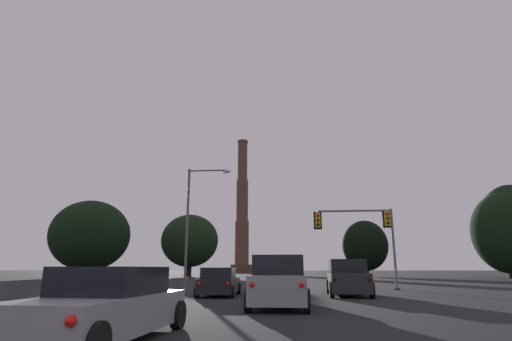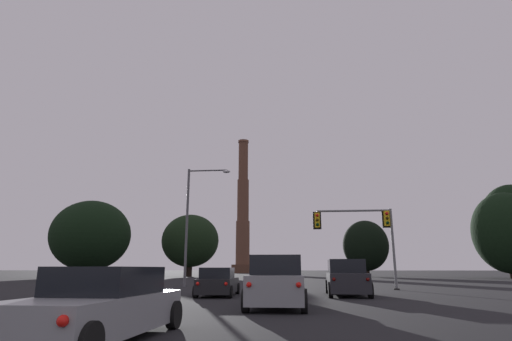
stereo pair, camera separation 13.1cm
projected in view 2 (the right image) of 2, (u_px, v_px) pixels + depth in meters
The scene contains 11 objects.
sedan_left_lane_third at pixel (101, 306), 7.93m from camera, with size 2.16×4.77×1.43m.
hatchback_left_lane_front at pixel (218, 283), 20.77m from camera, with size 2.02×4.15×1.44m.
suv_right_lane_front at pixel (346, 278), 21.15m from camera, with size 2.27×4.97×1.86m.
suv_center_lane_second at pixel (277, 282), 14.87m from camera, with size 2.11×4.91×1.86m.
traffic_light_overhead_right at pixel (365, 227), 27.78m from camera, with size 5.58×0.50×5.45m.
street_lamp at pixel (194, 213), 32.93m from camera, with size 3.64×0.36×9.58m.
smokestack at pixel (243, 219), 124.79m from camera, with size 6.79×6.79×42.15m.
treeline_far_left at pixel (507, 232), 56.82m from camera, with size 9.39×8.45×12.13m.
treeline_left_mid at pixel (91, 235), 66.03m from camera, with size 13.04×11.73×12.48m.
treeline_center_right at pixel (190, 241), 71.96m from camera, with size 10.24×9.22×10.95m.
treeline_center_left at pixel (366, 245), 68.88m from camera, with size 7.78×7.00×9.54m.
Camera 2 is at (0.61, -2.28, 1.39)m, focal length 28.00 mm.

